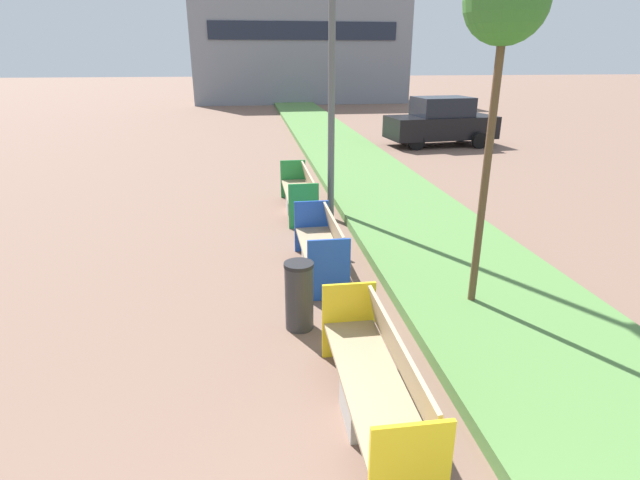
{
  "coord_description": "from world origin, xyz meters",
  "views": [
    {
      "loc": [
        -0.15,
        -0.38,
        3.36
      ],
      "look_at": [
        0.9,
        7.0,
        0.6
      ],
      "focal_mm": 28.0,
      "sensor_mm": 36.0,
      "label": 1
    }
  ],
  "objects_px": {
    "sapling_tree_near": "(505,9)",
    "bench_blue_frame": "(321,252)",
    "bench_yellow_frame": "(376,388)",
    "parked_car_distant": "(441,122)",
    "bench_green_frame": "(300,195)",
    "litter_bin": "(299,296)"
  },
  "relations": [
    {
      "from": "bench_blue_frame",
      "to": "sapling_tree_near",
      "type": "height_order",
      "value": "sapling_tree_near"
    },
    {
      "from": "sapling_tree_near",
      "to": "parked_car_distant",
      "type": "bearing_deg",
      "value": 70.98
    },
    {
      "from": "bench_green_frame",
      "to": "bench_blue_frame",
      "type": "bearing_deg",
      "value": -90.09
    },
    {
      "from": "bench_yellow_frame",
      "to": "sapling_tree_near",
      "type": "xyz_separation_m",
      "value": [
        1.87,
        2.0,
        3.49
      ]
    },
    {
      "from": "bench_yellow_frame",
      "to": "bench_green_frame",
      "type": "bearing_deg",
      "value": 89.99
    },
    {
      "from": "bench_blue_frame",
      "to": "bench_green_frame",
      "type": "relative_size",
      "value": 0.82
    },
    {
      "from": "bench_blue_frame",
      "to": "bench_green_frame",
      "type": "height_order",
      "value": "same"
    },
    {
      "from": "bench_green_frame",
      "to": "litter_bin",
      "type": "relative_size",
      "value": 2.68
    },
    {
      "from": "bench_blue_frame",
      "to": "bench_yellow_frame",
      "type": "bearing_deg",
      "value": -89.94
    },
    {
      "from": "bench_yellow_frame",
      "to": "parked_car_distant",
      "type": "bearing_deg",
      "value": 67.1
    },
    {
      "from": "bench_yellow_frame",
      "to": "bench_blue_frame",
      "type": "relative_size",
      "value": 1.16
    },
    {
      "from": "bench_blue_frame",
      "to": "parked_car_distant",
      "type": "xyz_separation_m",
      "value": [
        6.43,
        11.6,
        0.55
      ]
    },
    {
      "from": "sapling_tree_near",
      "to": "bench_green_frame",
      "type": "bearing_deg",
      "value": 110.18
    },
    {
      "from": "litter_bin",
      "to": "bench_green_frame",
      "type": "bearing_deg",
      "value": 84.02
    },
    {
      "from": "bench_yellow_frame",
      "to": "bench_blue_frame",
      "type": "xyz_separation_m",
      "value": [
        -0.0,
        3.6,
        -0.01
      ]
    },
    {
      "from": "sapling_tree_near",
      "to": "parked_car_distant",
      "type": "relative_size",
      "value": 1.01
    },
    {
      "from": "sapling_tree_near",
      "to": "bench_blue_frame",
      "type": "bearing_deg",
      "value": 139.5
    },
    {
      "from": "bench_green_frame",
      "to": "parked_car_distant",
      "type": "xyz_separation_m",
      "value": [
        6.42,
        8.11,
        0.53
      ]
    },
    {
      "from": "bench_yellow_frame",
      "to": "parked_car_distant",
      "type": "relative_size",
      "value": 0.54
    },
    {
      "from": "litter_bin",
      "to": "parked_car_distant",
      "type": "bearing_deg",
      "value": 62.39
    },
    {
      "from": "bench_blue_frame",
      "to": "bench_green_frame",
      "type": "xyz_separation_m",
      "value": [
        0.01,
        3.49,
        0.01
      ]
    },
    {
      "from": "parked_car_distant",
      "to": "bench_yellow_frame",
      "type": "bearing_deg",
      "value": -119.19
    }
  ]
}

